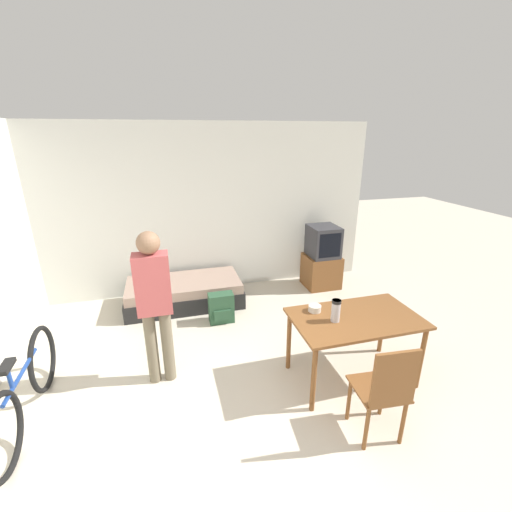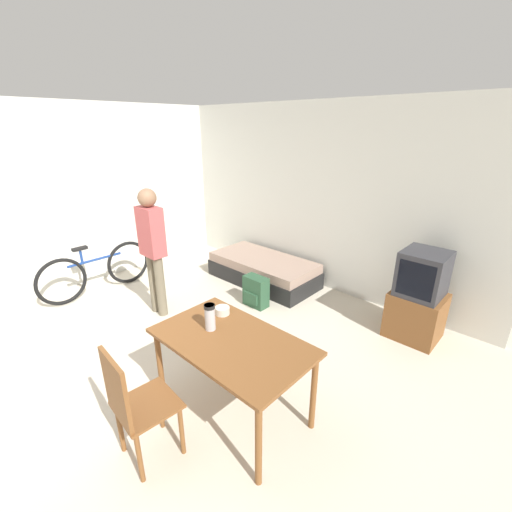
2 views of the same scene
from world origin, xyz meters
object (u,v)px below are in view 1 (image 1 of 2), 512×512
(bicycle, at_px, (25,391))
(thermos_flask, at_px, (336,310))
(wooden_chair, at_px, (385,389))
(person_standing, at_px, (154,299))
(daybed, at_px, (185,293))
(tv, at_px, (322,258))
(dining_table, at_px, (355,324))
(backpack, at_px, (221,308))
(mate_bowl, at_px, (315,308))

(bicycle, bearing_deg, thermos_flask, -4.70)
(wooden_chair, xyz_separation_m, person_standing, (-1.80, 1.30, 0.43))
(daybed, distance_m, tv, 2.36)
(tv, relative_size, wooden_chair, 1.11)
(daybed, xyz_separation_m, bicycle, (-1.55, -1.98, 0.16))
(tv, distance_m, thermos_flask, 2.51)
(daybed, distance_m, wooden_chair, 3.34)
(daybed, bearing_deg, dining_table, -53.87)
(wooden_chair, xyz_separation_m, thermos_flask, (-0.07, 0.78, 0.33))
(bicycle, distance_m, backpack, 2.39)
(wooden_chair, height_order, backpack, wooden_chair)
(backpack, bearing_deg, daybed, 124.13)
(bicycle, distance_m, mate_bowl, 2.83)
(tv, height_order, dining_table, tv)
(backpack, bearing_deg, bicycle, -146.98)
(daybed, distance_m, backpack, 0.82)
(bicycle, bearing_deg, dining_table, -4.10)
(tv, xyz_separation_m, person_standing, (-2.70, -1.76, 0.47))
(bicycle, bearing_deg, tv, 27.74)
(thermos_flask, bearing_deg, dining_table, 3.02)
(daybed, bearing_deg, person_standing, -102.25)
(mate_bowl, bearing_deg, backpack, 121.27)
(thermos_flask, bearing_deg, wooden_chair, -84.96)
(dining_table, relative_size, person_standing, 0.79)
(person_standing, bearing_deg, daybed, 77.75)
(daybed, height_order, wooden_chair, wooden_chair)
(tv, distance_m, bicycle, 4.39)
(wooden_chair, distance_m, person_standing, 2.26)
(dining_table, relative_size, wooden_chair, 1.35)
(person_standing, bearing_deg, wooden_chair, -35.91)
(wooden_chair, height_order, thermos_flask, thermos_flask)
(mate_bowl, xyz_separation_m, backpack, (-0.79, 1.30, -0.57))
(person_standing, height_order, mate_bowl, person_standing)
(tv, height_order, mate_bowl, tv)
(thermos_flask, height_order, backpack, thermos_flask)
(person_standing, xyz_separation_m, backpack, (0.83, 1.02, -0.76))
(mate_bowl, bearing_deg, person_standing, 169.95)
(dining_table, bearing_deg, wooden_chair, -102.59)
(mate_bowl, relative_size, backpack, 0.31)
(tv, bearing_deg, backpack, -158.52)
(person_standing, distance_m, mate_bowl, 1.65)
(wooden_chair, bearing_deg, backpack, 112.77)
(dining_table, height_order, wooden_chair, wooden_chair)
(daybed, distance_m, person_standing, 1.90)
(person_standing, distance_m, thermos_flask, 1.81)
(daybed, bearing_deg, mate_bowl, -57.74)
(backpack, bearing_deg, wooden_chair, -67.23)
(daybed, relative_size, tv, 1.63)
(thermos_flask, bearing_deg, bicycle, 175.30)
(dining_table, height_order, thermos_flask, thermos_flask)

